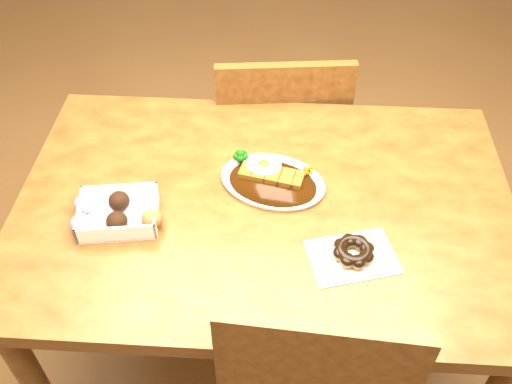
# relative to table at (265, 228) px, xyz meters

# --- Properties ---
(ground) EXTENTS (6.00, 6.00, 0.00)m
(ground) POSITION_rel_table_xyz_m (0.00, 0.00, -0.65)
(ground) COLOR brown
(ground) RESTS_ON ground
(table) EXTENTS (1.20, 0.80, 0.75)m
(table) POSITION_rel_table_xyz_m (0.00, 0.00, 0.00)
(table) COLOR #46260E
(table) RESTS_ON ground
(chair_far) EXTENTS (0.46, 0.46, 0.87)m
(chair_far) POSITION_rel_table_xyz_m (0.02, 0.54, -0.17)
(chair_far) COLOR #46260E
(chair_far) RESTS_ON ground
(katsu_curry_plate) EXTENTS (0.30, 0.25, 0.05)m
(katsu_curry_plate) POSITION_rel_table_xyz_m (0.01, 0.07, 0.11)
(katsu_curry_plate) COLOR white
(katsu_curry_plate) RESTS_ON table
(donut_box) EXTENTS (0.22, 0.16, 0.05)m
(donut_box) POSITION_rel_table_xyz_m (-0.34, -0.08, 0.12)
(donut_box) COLOR white
(donut_box) RESTS_ON table
(pon_de_ring) EXTENTS (0.22, 0.18, 0.04)m
(pon_de_ring) POSITION_rel_table_xyz_m (0.20, -0.16, 0.12)
(pon_de_ring) COLOR silver
(pon_de_ring) RESTS_ON table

